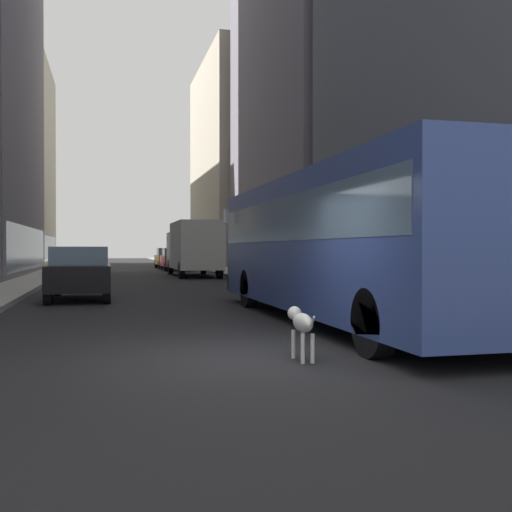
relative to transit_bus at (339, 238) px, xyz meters
name	(u,v)px	position (x,y,z in m)	size (l,w,h in m)	color
ground_plane	(136,271)	(-2.80, 31.35, -1.78)	(120.00, 120.00, 0.00)	#232326
sidewalk_left	(51,271)	(-8.50, 31.35, -1.70)	(2.40, 110.00, 0.15)	#ADA89E
sidewalk_right	(215,269)	(2.90, 31.35, -1.70)	(2.40, 110.00, 0.15)	gray
building_right_mid	(324,67)	(9.10, 25.45, 11.74)	(8.86, 18.08, 27.05)	slate
building_right_far	(254,165)	(9.10, 44.64, 7.86)	(10.07, 17.32, 19.28)	#B2A893
transit_bus	(339,238)	(0.00, 0.00, 0.00)	(2.78, 11.53, 3.05)	#33478C
car_yellow_taxi	(168,258)	(0.00, 36.38, -0.95)	(1.88, 4.20, 1.62)	yellow
car_black_suv	(80,273)	(-5.60, 7.14, -0.96)	(1.80, 4.23, 1.62)	black
car_red_coupe	(176,259)	(0.00, 31.24, -0.96)	(1.89, 4.11, 1.62)	red
box_truck	(194,247)	(0.00, 22.05, -0.11)	(2.30, 7.50, 3.05)	silver
dalmatian_dog	(301,323)	(-2.17, -4.04, -1.26)	(0.22, 0.96, 0.72)	white
traffic_light_near	(480,203)	(2.10, -1.94, 0.66)	(0.24, 0.41, 3.40)	black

